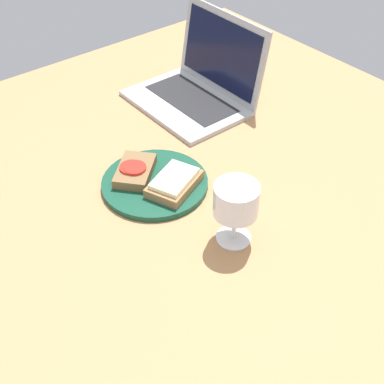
% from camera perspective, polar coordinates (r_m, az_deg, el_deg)
% --- Properties ---
extents(wooden_table, '(1.40, 1.40, 0.03)m').
position_cam_1_polar(wooden_table, '(1.13, 0.42, -0.44)').
color(wooden_table, '#B27F51').
rests_on(wooden_table, ground).
extents(plate, '(0.23, 0.23, 0.01)m').
position_cam_1_polar(plate, '(1.13, -3.99, 0.91)').
color(plate, '#144733').
rests_on(plate, wooden_table).
extents(sandwich_with_cheese, '(0.12, 0.14, 0.03)m').
position_cam_1_polar(sandwich_with_cheese, '(1.10, -1.90, 1.03)').
color(sandwich_with_cheese, '#937047').
rests_on(sandwich_with_cheese, plate).
extents(sandwich_with_tomato, '(0.13, 0.13, 0.03)m').
position_cam_1_polar(sandwich_with_tomato, '(1.14, -6.12, 2.30)').
color(sandwich_with_tomato, brown).
rests_on(sandwich_with_tomato, plate).
extents(wine_glass, '(0.08, 0.08, 0.13)m').
position_cam_1_polar(wine_glass, '(0.96, 4.70, -1.19)').
color(wine_glass, white).
rests_on(wine_glass, wooden_table).
extents(laptop, '(0.30, 0.25, 0.21)m').
position_cam_1_polar(laptop, '(1.40, 0.88, 11.58)').
color(laptop, '#ADAFB5').
rests_on(laptop, wooden_table).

